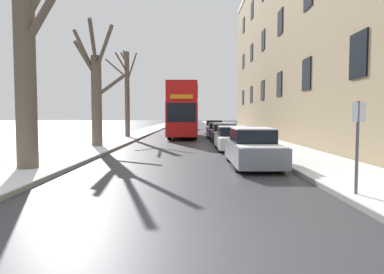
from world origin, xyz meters
The scene contains 16 objects.
ground_plane centered at (0.00, 0.00, 0.00)m, with size 320.00×320.00×0.00m, color #38383D.
sidewalk_left centered at (-5.43, 53.00, 0.08)m, with size 3.12×130.00×0.16m.
sidewalk_right centered at (5.43, 53.00, 0.08)m, with size 3.12×130.00×0.16m.
terrace_facade_right centered at (11.49, 24.00, 8.53)m, with size 9.10×41.40×17.06m.
bare_tree_left_0 centered at (-5.10, 6.88, 3.71)m, with size 2.97×2.03×7.80m.
bare_tree_left_1 centered at (-5.25, 15.66, 3.37)m, with size 3.08×3.24×7.10m.
bare_tree_left_2 centered at (-5.26, 25.15, 4.24)m, with size 3.06×3.24×7.87m.
double_decker_bus centered at (-0.36, 26.37, 2.64)m, with size 2.50×10.53×4.68m.
parked_car_0 centered at (2.78, 8.40, 0.69)m, with size 1.71×4.58×1.48m.
parked_car_1 centered at (2.78, 14.75, 0.64)m, with size 1.86×4.46×1.37m.
parked_car_2 centered at (2.78, 20.12, 0.66)m, with size 1.80×4.08×1.45m.
parked_car_3 centered at (2.78, 25.71, 0.64)m, with size 1.89×3.95×1.38m.
parked_car_4 centered at (2.78, 31.76, 0.70)m, with size 1.84×4.41×1.53m.
oncoming_van centered at (-0.84, 47.55, 1.18)m, with size 1.96×5.46×2.18m.
pedestrian_left_sidewalk centered at (-6.20, 9.02, 0.92)m, with size 0.37×0.37×1.68m.
street_sign_post centered at (4.17, 2.95, 1.31)m, with size 0.32×0.07×2.27m.
Camera 1 is at (0.44, -4.74, 1.93)m, focal length 32.00 mm.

